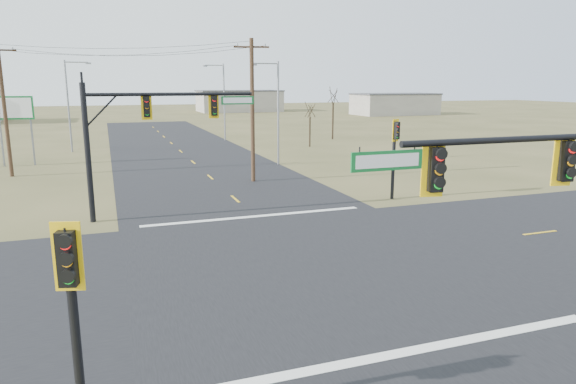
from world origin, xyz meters
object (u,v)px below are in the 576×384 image
(bare_tree_c, at_px, (310,110))
(streetlight_b, at_px, (223,98))
(mast_arm_near, at_px, (564,179))
(pedestal_signal_sw, at_px, (70,285))
(mast_arm_far, at_px, (147,121))
(streetlight_a, at_px, (276,108))
(bare_tree_d, at_px, (333,95))
(utility_pole_far, at_px, (4,108))
(highway_sign, at_px, (15,117))
(utility_pole_near, at_px, (252,109))
(streetlight_c, at_px, (70,101))
(pedestal_signal_ne, at_px, (395,142))

(bare_tree_c, bearing_deg, streetlight_b, 129.54)
(mast_arm_near, height_order, pedestal_signal_sw, mast_arm_near)
(mast_arm_far, relative_size, bare_tree_c, 1.68)
(streetlight_a, xyz_separation_m, bare_tree_d, (13.39, 17.64, 0.62))
(utility_pole_far, bearing_deg, highway_sign, 92.16)
(bare_tree_c, bearing_deg, utility_pole_far, -161.01)
(utility_pole_near, relative_size, streetlight_c, 1.08)
(bare_tree_c, height_order, bare_tree_d, bare_tree_d)
(streetlight_c, bearing_deg, highway_sign, -106.61)
(mast_arm_far, relative_size, streetlight_b, 0.95)
(highway_sign, xyz_separation_m, bare_tree_d, (34.60, 10.60, 1.35))
(mast_arm_far, height_order, bare_tree_c, mast_arm_far)
(streetlight_b, relative_size, streetlight_c, 1.00)
(utility_pole_far, distance_m, bare_tree_c, 30.32)
(utility_pole_far, bearing_deg, streetlight_b, 42.81)
(pedestal_signal_sw, height_order, utility_pole_near, utility_pole_near)
(streetlight_a, distance_m, streetlight_c, 22.97)
(pedestal_signal_ne, distance_m, streetlight_a, 15.66)
(streetlight_c, relative_size, bare_tree_c, 1.77)
(mast_arm_near, bearing_deg, highway_sign, 126.94)
(mast_arm_far, xyz_separation_m, utility_pole_near, (7.87, 7.98, 0.11))
(streetlight_a, bearing_deg, streetlight_b, 69.52)
(streetlight_a, height_order, bare_tree_c, streetlight_a)
(streetlight_c, bearing_deg, streetlight_b, 27.09)
(utility_pole_near, bearing_deg, pedestal_signal_sw, -112.74)
(mast_arm_far, distance_m, streetlight_b, 37.39)
(highway_sign, bearing_deg, streetlight_b, 42.38)
(pedestal_signal_sw, distance_m, bare_tree_d, 57.52)
(utility_pole_near, distance_m, highway_sign, 22.12)
(utility_pole_near, relative_size, streetlight_a, 1.14)
(pedestal_signal_sw, distance_m, streetlight_c, 47.80)
(mast_arm_near, bearing_deg, pedestal_signal_ne, 84.66)
(highway_sign, height_order, bare_tree_c, highway_sign)
(streetlight_a, bearing_deg, mast_arm_near, -115.66)
(mast_arm_near, relative_size, utility_pole_far, 1.03)
(pedestal_signal_sw, distance_m, utility_pole_far, 34.43)
(streetlight_a, distance_m, bare_tree_d, 22.16)
(streetlight_c, height_order, bare_tree_c, streetlight_c)
(mast_arm_near, bearing_deg, streetlight_b, 99.03)
(utility_pole_far, height_order, bare_tree_c, utility_pole_far)
(mast_arm_near, bearing_deg, pedestal_signal_sw, -167.82)
(pedestal_signal_ne, distance_m, bare_tree_c, 27.08)
(streetlight_b, bearing_deg, bare_tree_c, -71.51)
(pedestal_signal_ne, bearing_deg, pedestal_signal_sw, -156.72)
(highway_sign, relative_size, streetlight_b, 0.64)
(pedestal_signal_sw, bearing_deg, pedestal_signal_ne, 60.54)
(utility_pole_far, distance_m, streetlight_b, 28.42)
(utility_pole_near, distance_m, streetlight_c, 25.72)
(mast_arm_far, xyz_separation_m, bare_tree_c, (19.55, 26.04, -0.97))
(streetlight_a, bearing_deg, pedestal_signal_ne, -101.51)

